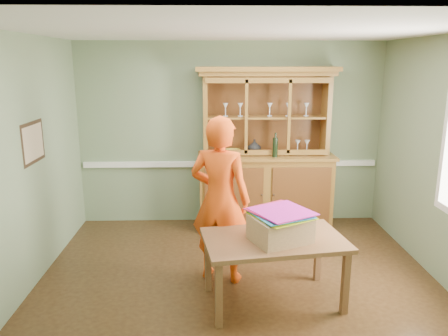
{
  "coord_description": "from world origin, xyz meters",
  "views": [
    {
      "loc": [
        -0.3,
        -4.45,
        2.41
      ],
      "look_at": [
        -0.15,
        0.4,
        1.22
      ],
      "focal_mm": 35.0,
      "sensor_mm": 36.0,
      "label": 1
    }
  ],
  "objects_px": {
    "dining_table": "(274,246)",
    "person": "(220,200)",
    "china_hutch": "(265,173)",
    "cardboard_box": "(280,229)"
  },
  "relations": [
    {
      "from": "dining_table",
      "to": "person",
      "type": "relative_size",
      "value": 0.81
    },
    {
      "from": "china_hutch",
      "to": "dining_table",
      "type": "bearing_deg",
      "value": -94.48
    },
    {
      "from": "china_hutch",
      "to": "person",
      "type": "xyz_separation_m",
      "value": [
        -0.7,
        -1.61,
        0.11
      ]
    },
    {
      "from": "dining_table",
      "to": "cardboard_box",
      "type": "relative_size",
      "value": 2.82
    },
    {
      "from": "china_hutch",
      "to": "person",
      "type": "distance_m",
      "value": 1.76
    },
    {
      "from": "dining_table",
      "to": "cardboard_box",
      "type": "bearing_deg",
      "value": -64.61
    },
    {
      "from": "dining_table",
      "to": "china_hutch",
      "type": "bearing_deg",
      "value": 76.94
    },
    {
      "from": "dining_table",
      "to": "cardboard_box",
      "type": "distance_m",
      "value": 0.22
    },
    {
      "from": "dining_table",
      "to": "cardboard_box",
      "type": "xyz_separation_m",
      "value": [
        0.04,
        -0.07,
        0.21
      ]
    },
    {
      "from": "china_hutch",
      "to": "cardboard_box",
      "type": "distance_m",
      "value": 2.21
    }
  ]
}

